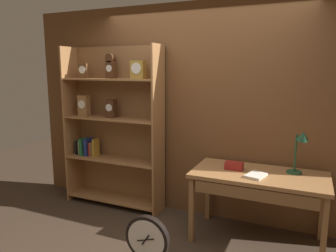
% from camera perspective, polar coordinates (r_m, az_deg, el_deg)
% --- Properties ---
extents(back_wood_panel, '(4.80, 0.05, 2.60)m').
position_cam_1_polar(back_wood_panel, '(3.94, 5.82, 2.46)').
color(back_wood_panel, brown).
rests_on(back_wood_panel, ground).
extents(bookshelf, '(1.36, 0.34, 2.11)m').
position_cam_1_polar(bookshelf, '(4.32, -9.81, -0.17)').
color(bookshelf, '#9E6B3D').
rests_on(bookshelf, ground).
extents(workbench, '(1.36, 0.69, 0.76)m').
position_cam_1_polar(workbench, '(3.50, 15.70, -9.47)').
color(workbench, '#9E6B3D').
rests_on(workbench, ground).
extents(desk_lamp, '(0.21, 0.21, 0.47)m').
position_cam_1_polar(desk_lamp, '(3.51, 22.35, -3.44)').
color(desk_lamp, '#1E472D').
rests_on(desk_lamp, workbench).
extents(toolbox_small, '(0.19, 0.11, 0.08)m').
position_cam_1_polar(toolbox_small, '(3.55, 11.63, -6.92)').
color(toolbox_small, maroon).
rests_on(toolbox_small, workbench).
extents(open_repair_manual, '(0.21, 0.25, 0.02)m').
position_cam_1_polar(open_repair_manual, '(3.38, 15.30, -8.45)').
color(open_repair_manual, silver).
rests_on(open_repair_manual, workbench).
extents(round_clock_large, '(0.44, 0.11, 0.48)m').
position_cam_1_polar(round_clock_large, '(3.20, -3.69, -19.45)').
color(round_clock_large, black).
rests_on(round_clock_large, ground).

